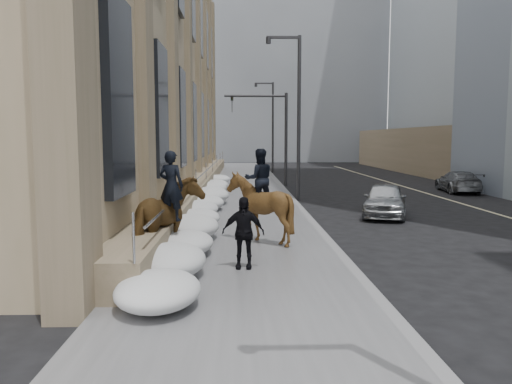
% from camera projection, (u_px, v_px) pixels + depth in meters
% --- Properties ---
extents(ground, '(140.00, 140.00, 0.00)m').
position_uv_depth(ground, '(239.00, 281.00, 10.80)').
color(ground, black).
rests_on(ground, ground).
extents(sidewalk, '(5.00, 80.00, 0.12)m').
position_uv_depth(sidewalk, '(240.00, 211.00, 20.73)').
color(sidewalk, '#575659').
rests_on(sidewalk, ground).
extents(curb, '(0.24, 80.00, 0.12)m').
position_uv_depth(curb, '(302.00, 211.00, 20.81)').
color(curb, slate).
rests_on(curb, ground).
extents(lane_line, '(0.15, 70.00, 0.01)m').
position_uv_depth(lane_line, '(488.00, 211.00, 21.05)').
color(lane_line, '#BFB78C').
rests_on(lane_line, ground).
extents(limestone_building, '(6.10, 44.00, 18.00)m').
position_uv_depth(limestone_building, '(151.00, 40.00, 29.53)').
color(limestone_building, '#90815E').
rests_on(limestone_building, ground).
extents(bg_building_mid, '(30.00, 12.00, 28.00)m').
position_uv_depth(bg_building_mid, '(269.00, 59.00, 69.06)').
color(bg_building_mid, slate).
rests_on(bg_building_mid, ground).
extents(bg_building_far, '(24.00, 12.00, 20.00)m').
position_uv_depth(bg_building_far, '(204.00, 96.00, 81.11)').
color(bg_building_far, gray).
rests_on(bg_building_far, ground).
extents(streetlight_mid, '(1.71, 0.24, 8.00)m').
position_uv_depth(streetlight_mid, '(296.00, 107.00, 24.30)').
color(streetlight_mid, '#2D2D30').
rests_on(streetlight_mid, ground).
extents(streetlight_far, '(1.71, 0.24, 8.00)m').
position_uv_depth(streetlight_far, '(271.00, 121.00, 44.18)').
color(streetlight_far, '#2D2D30').
rests_on(streetlight_far, ground).
extents(traffic_signal, '(4.10, 0.22, 6.00)m').
position_uv_depth(traffic_signal, '(272.00, 124.00, 32.30)').
color(traffic_signal, '#2D2D30').
rests_on(traffic_signal, ground).
extents(snow_bank, '(1.70, 18.10, 0.76)m').
position_uv_depth(snow_bank, '(202.00, 208.00, 18.76)').
color(snow_bank, silver).
rests_on(snow_bank, sidewalk).
extents(mounted_horse_left, '(1.78, 2.57, 2.66)m').
position_uv_depth(mounted_horse_left, '(168.00, 216.00, 12.12)').
color(mounted_horse_left, '#4B3316').
rests_on(mounted_horse_left, sidewalk).
extents(mounted_horse_right, '(1.90, 2.06, 2.66)m').
position_uv_depth(mounted_horse_right, '(259.00, 204.00, 14.11)').
color(mounted_horse_right, '#3F2912').
rests_on(mounted_horse_right, sidewalk).
extents(pedestrian, '(0.99, 0.47, 1.64)m').
position_uv_depth(pedestrian, '(243.00, 233.00, 11.30)').
color(pedestrian, black).
rests_on(pedestrian, sidewalk).
extents(car_silver, '(2.72, 4.23, 1.34)m').
position_uv_depth(car_silver, '(385.00, 199.00, 19.68)').
color(car_silver, '#A1A5A8').
rests_on(car_silver, ground).
extents(car_grey, '(2.19, 4.39, 1.23)m').
position_uv_depth(car_grey, '(458.00, 182.00, 28.49)').
color(car_grey, slate).
rests_on(car_grey, ground).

